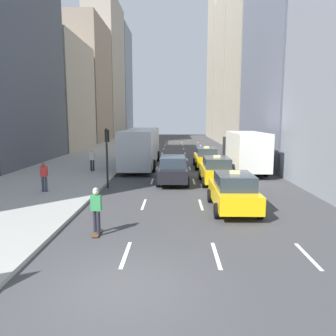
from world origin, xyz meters
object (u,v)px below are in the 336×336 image
taxi_second (206,158)px  taxi_third (216,170)px  taxi_lead (233,191)px  traffic_light_pole (107,148)px  sedan_black_near (173,169)px  box_truck (244,150)px  pedestrian_far_walking (92,159)px  city_bus (141,146)px  skateboarder (96,209)px  pedestrian_mid_block (44,175)px

taxi_second → taxi_third: (0.00, -6.91, 0.00)m
taxi_lead → traffic_light_pole: 8.43m
taxi_third → taxi_second: bearing=90.0°
traffic_light_pole → sedan_black_near: bearing=23.1°
taxi_lead → box_truck: size_ratio=0.52×
taxi_lead → taxi_second: bearing=90.0°
taxi_second → box_truck: box_truck is taller
pedestrian_far_walking → sedan_black_near: bearing=-31.4°
taxi_lead → sedan_black_near: (-2.80, 6.50, 0.02)m
city_bus → pedestrian_far_walking: 5.12m
city_bus → pedestrian_far_walking: bearing=-133.1°
city_bus → box_truck: city_bus is taller
taxi_lead → skateboarder: (-5.51, -3.33, 0.08)m
taxi_third → skateboarder: 11.06m
city_bus → skateboarder: city_bus is taller
pedestrian_mid_block → city_bus: bearing=68.7°
taxi_second → pedestrian_mid_block: size_ratio=2.67×
taxi_lead → sedan_black_near: bearing=113.3°
pedestrian_far_walking → taxi_second: bearing=17.4°
taxi_second → taxi_third: 6.91m
taxi_second → traffic_light_pole: bearing=-129.0°
taxi_second → traffic_light_pole: size_ratio=1.22×
taxi_lead → traffic_light_pole: size_ratio=1.22×
taxi_lead → city_bus: city_bus is taller
taxi_second → city_bus: size_ratio=0.38×
taxi_third → traffic_light_pole: bearing=-168.0°
sedan_black_near → pedestrian_far_walking: bearing=148.6°
city_bus → traffic_light_pole: bearing=-97.0°
pedestrian_far_walking → traffic_light_pole: size_ratio=0.46×
pedestrian_mid_block → traffic_light_pole: 3.89m
sedan_black_near → city_bus: size_ratio=0.43×
city_bus → pedestrian_mid_block: size_ratio=7.04×
taxi_second → pedestrian_mid_block: taxi_second is taller
city_bus → pedestrian_far_walking: city_bus is taller
sedan_black_near → pedestrian_mid_block: bearing=-153.7°
taxi_lead → skateboarder: bearing=-148.8°
skateboarder → traffic_light_pole: bearing=98.7°
sedan_black_near → box_truck: 7.32m
city_bus → taxi_lead: bearing=-68.2°
taxi_lead → taxi_second: 13.17m
pedestrian_mid_block → traffic_light_pole: bearing=30.1°
taxi_second → pedestrian_far_walking: 9.51m
pedestrian_mid_block → pedestrian_far_walking: size_ratio=1.00×
box_truck → taxi_second: bearing=144.1°
traffic_light_pole → city_bus: bearing=83.0°
pedestrian_far_walking → traffic_light_pole: traffic_light_pole is taller
taxi_second → city_bus: 5.75m
sedan_black_near → skateboarder: (-2.71, -9.84, 0.06)m
taxi_lead → traffic_light_pole: (-6.75, 4.82, 1.53)m
taxi_second → taxi_third: same height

